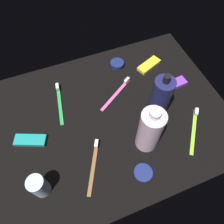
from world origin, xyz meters
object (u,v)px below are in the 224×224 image
Objects in this scene: toothbrush_green at (59,101)px; snack_bar_teal at (30,140)px; toothbrush_lime at (194,128)px; cream_tin_left at (143,173)px; snack_bar_yellow at (149,65)px; snack_bar_purple at (174,84)px; deodorant_stick at (39,186)px; lotion_bottle at (161,97)px; bodywash_bottle at (150,130)px; toothbrush_brown at (94,163)px; cream_tin_right at (117,64)px; toothbrush_pink at (117,92)px.

toothbrush_green reaches higher than snack_bar_teal.
toothbrush_lime reaches higher than cream_tin_left.
toothbrush_green is 1.73× the size of snack_bar_yellow.
toothbrush_green is at bearing 164.08° from snack_bar_purple.
deodorant_stick is 61.67cm from snack_bar_yellow.
lotion_bottle reaches higher than toothbrush_green.
cream_tin_left is at bearing -121.07° from bodywash_bottle.
toothbrush_green is (12.57, 29.03, -3.80)cm from deodorant_stick.
cream_tin_right is (22.90, 36.44, 0.33)cm from toothbrush_brown.
deodorant_stick is 31.86cm from toothbrush_green.
toothbrush_lime is (36.70, -0.93, 0.00)cm from toothbrush_brown.
lotion_bottle reaches higher than toothbrush_pink.
toothbrush_pink is at bearing -111.63° from cream_tin_right.
toothbrush_brown is at bearing -159.17° from lotion_bottle.
deodorant_stick is (-35.66, -2.45, -4.62)cm from bodywash_bottle.
cream_tin_left is at bearing -140.22° from snack_bar_yellow.
cream_tin_right is at bearing 57.85° from toothbrush_brown.
bodywash_bottle reaches higher than toothbrush_lime.
deodorant_stick is at bearing -164.84° from snack_bar_purple.
toothbrush_green is 22.27cm from toothbrush_pink.
toothbrush_green is at bearing 98.89° from toothbrush_brown.
lotion_bottle is at bearing -150.61° from snack_bar_purple.
snack_bar_purple is 13.51cm from snack_bar_yellow.
deodorant_stick is at bearing -179.06° from toothbrush_lime.
bodywash_bottle is 1.25× the size of toothbrush_pink.
cream_tin_right reaches higher than cream_tin_left.
lotion_bottle is 18.03cm from toothbrush_pink.
snack_bar_purple is (39.56, 18.42, 0.14)cm from toothbrush_brown.
snack_bar_purple is at bearing -11.36° from toothbrush_green.
toothbrush_brown reaches higher than snack_bar_teal.
snack_bar_purple is 1.78× the size of cream_tin_left.
toothbrush_green is 1.19× the size of toothbrush_lime.
toothbrush_brown reaches higher than cream_tin_right.
toothbrush_green and toothbrush_pink have the same top height.
toothbrush_lime is 32.15cm from snack_bar_yellow.
bodywash_bottle is 36.92cm from cream_tin_right.
lotion_bottle reaches higher than cream_tin_right.
toothbrush_green reaches higher than snack_bar_yellow.
bodywash_bottle is 1.32× the size of toothbrush_lime.
deodorant_stick is at bearing -113.41° from toothbrush_green.
toothbrush_brown is at bearing -178.02° from bodywash_bottle.
deodorant_stick is 0.53× the size of toothbrush_brown.
bodywash_bottle is at bearing -143.97° from snack_bar_purple.
toothbrush_green is 39.88cm from cream_tin_left.
toothbrush_green reaches higher than snack_bar_purple.
bodywash_bottle is 19.82cm from toothbrush_lime.
toothbrush_green is at bearing -161.26° from cream_tin_right.
bodywash_bottle is 1.90× the size of snack_bar_purple.
toothbrush_pink is 1.05× the size of toothbrush_lime.
toothbrush_brown is 1.04× the size of toothbrush_pink.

